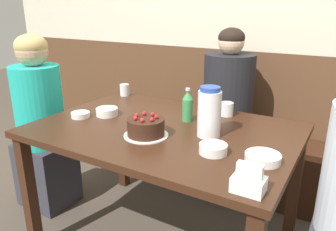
{
  "coord_description": "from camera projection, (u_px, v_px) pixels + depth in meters",
  "views": [
    {
      "loc": [
        0.83,
        -1.36,
        1.33
      ],
      "look_at": [
        -0.01,
        0.05,
        0.78
      ],
      "focal_mm": 35.0,
      "sensor_mm": 36.0,
      "label": 1
    }
  ],
  "objects": [
    {
      "name": "back_wall",
      "position": [
        238.0,
        17.0,
        2.4
      ],
      "size": [
        4.8,
        0.04,
        2.5
      ],
      "color": "brown",
      "rests_on": "ground_plane"
    },
    {
      "name": "bench_seat",
      "position": [
        220.0,
        157.0,
        2.55
      ],
      "size": [
        2.49,
        0.38,
        0.43
      ],
      "color": "#381E11",
      "rests_on": "ground_plane"
    },
    {
      "name": "dining_table",
      "position": [
        164.0,
        143.0,
        1.74
      ],
      "size": [
        1.34,
        0.92,
        0.73
      ],
      "color": "#381E11",
      "rests_on": "ground_plane"
    },
    {
      "name": "birthday_cake",
      "position": [
        146.0,
        127.0,
        1.58
      ],
      "size": [
        0.22,
        0.22,
        0.11
      ],
      "color": "white",
      "rests_on": "dining_table"
    },
    {
      "name": "water_pitcher",
      "position": [
        209.0,
        112.0,
        1.56
      ],
      "size": [
        0.11,
        0.11,
        0.25
      ],
      "color": "white",
      "rests_on": "dining_table"
    },
    {
      "name": "soju_bottle",
      "position": [
        188.0,
        106.0,
        1.78
      ],
      "size": [
        0.06,
        0.06,
        0.19
      ],
      "color": "#388E4C",
      "rests_on": "dining_table"
    },
    {
      "name": "napkin_holder",
      "position": [
        249.0,
        182.0,
        1.11
      ],
      "size": [
        0.11,
        0.08,
        0.11
      ],
      "color": "white",
      "rests_on": "dining_table"
    },
    {
      "name": "bowl_soup_white",
      "position": [
        107.0,
        112.0,
        1.89
      ],
      "size": [
        0.12,
        0.12,
        0.04
      ],
      "color": "white",
      "rests_on": "dining_table"
    },
    {
      "name": "bowl_rice_small",
      "position": [
        80.0,
        115.0,
        1.86
      ],
      "size": [
        0.1,
        0.1,
        0.03
      ],
      "color": "white",
      "rests_on": "dining_table"
    },
    {
      "name": "bowl_side_dish",
      "position": [
        213.0,
        149.0,
        1.4
      ],
      "size": [
        0.12,
        0.12,
        0.04
      ],
      "color": "white",
      "rests_on": "dining_table"
    },
    {
      "name": "bowl_sauce_shallow",
      "position": [
        263.0,
        158.0,
        1.33
      ],
      "size": [
        0.15,
        0.15,
        0.03
      ],
      "color": "white",
      "rests_on": "dining_table"
    },
    {
      "name": "glass_water_tall",
      "position": [
        125.0,
        90.0,
        2.3
      ],
      "size": [
        0.07,
        0.07,
        0.08
      ],
      "color": "silver",
      "rests_on": "dining_table"
    },
    {
      "name": "glass_tumbler_short",
      "position": [
        226.0,
        109.0,
        1.88
      ],
      "size": [
        0.08,
        0.08,
        0.08
      ],
      "color": "silver",
      "rests_on": "dining_table"
    },
    {
      "name": "person_pale_blue_shirt",
      "position": [
        227.0,
        119.0,
        2.31
      ],
      "size": [
        0.34,
        0.34,
        1.2
      ],
      "rotation": [
        0.0,
        0.0,
        -1.57
      ],
      "color": "#33333D",
      "rests_on": "ground_plane"
    },
    {
      "name": "person_grey_tee",
      "position": [
        42.0,
        129.0,
        2.18
      ],
      "size": [
        0.34,
        0.31,
        1.17
      ],
      "color": "#33333D",
      "rests_on": "ground_plane"
    }
  ]
}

